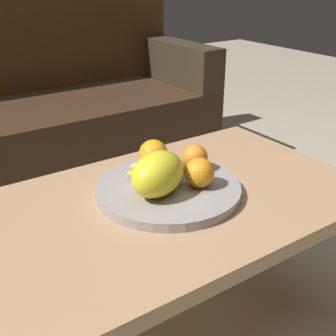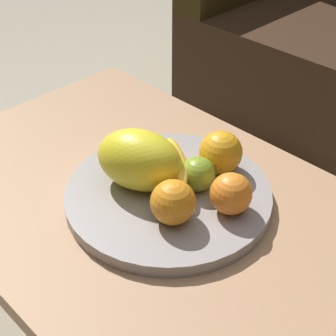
# 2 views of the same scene
# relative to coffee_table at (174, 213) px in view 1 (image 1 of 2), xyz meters

# --- Properties ---
(ground_plane) EXTENTS (8.00, 8.00, 0.00)m
(ground_plane) POSITION_rel_coffee_table_xyz_m (0.00, 0.00, -0.39)
(ground_plane) COLOR #A99F88
(coffee_table) EXTENTS (1.03, 0.63, 0.44)m
(coffee_table) POSITION_rel_coffee_table_xyz_m (0.00, 0.00, 0.00)
(coffee_table) COLOR tan
(coffee_table) RESTS_ON ground_plane
(couch) EXTENTS (1.70, 0.70, 0.90)m
(couch) POSITION_rel_coffee_table_xyz_m (0.05, 1.23, -0.09)
(couch) COLOR #342215
(couch) RESTS_ON ground_plane
(fruit_bowl) EXTENTS (0.39, 0.39, 0.03)m
(fruit_bowl) POSITION_rel_coffee_table_xyz_m (-0.00, 0.03, 0.06)
(fruit_bowl) COLOR #999291
(fruit_bowl) RESTS_ON coffee_table
(melon_large_front) EXTENTS (0.19, 0.16, 0.11)m
(melon_large_front) POSITION_rel_coffee_table_xyz_m (-0.05, -0.00, 0.13)
(melon_large_front) COLOR yellow
(melon_large_front) RESTS_ON fruit_bowl
(orange_front) EXTENTS (0.08, 0.08, 0.08)m
(orange_front) POSITION_rel_coffee_table_xyz_m (0.06, -0.03, 0.11)
(orange_front) COLOR orange
(orange_front) RESTS_ON fruit_bowl
(orange_left) EXTENTS (0.08, 0.08, 0.08)m
(orange_left) POSITION_rel_coffee_table_xyz_m (0.03, 0.14, 0.12)
(orange_left) COLOR orange
(orange_left) RESTS_ON fruit_bowl
(orange_right) EXTENTS (0.07, 0.07, 0.07)m
(orange_right) POSITION_rel_coffee_table_xyz_m (0.12, 0.06, 0.11)
(orange_right) COLOR orange
(orange_right) RESTS_ON fruit_bowl
(apple_front) EXTENTS (0.07, 0.07, 0.07)m
(apple_front) POSITION_rel_coffee_table_xyz_m (0.03, 0.07, 0.11)
(apple_front) COLOR olive
(apple_front) RESTS_ON fruit_bowl
(banana_bunch) EXTENTS (0.15, 0.13, 0.06)m
(banana_bunch) POSITION_rel_coffee_table_xyz_m (-0.01, 0.06, 0.10)
(banana_bunch) COLOR gold
(banana_bunch) RESTS_ON fruit_bowl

